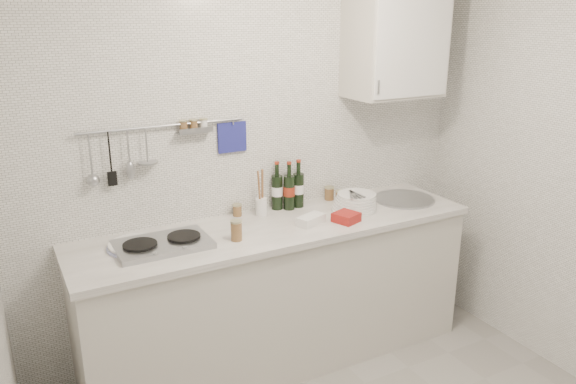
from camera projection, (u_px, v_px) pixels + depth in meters
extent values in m
cube|color=silver|center=(256.00, 159.00, 3.48)|extent=(3.00, 0.02, 2.50)
cube|color=beige|center=(279.00, 296.00, 3.48)|extent=(2.40, 0.60, 0.88)
cube|color=silver|center=(278.00, 227.00, 3.34)|extent=(2.44, 0.64, 0.04)
cube|color=black|center=(278.00, 349.00, 3.62)|extent=(2.34, 0.52, 0.10)
cube|color=#93969B|center=(163.00, 244.00, 3.01)|extent=(0.50, 0.32, 0.03)
cylinder|color=black|center=(140.00, 245.00, 2.95)|extent=(0.18, 0.18, 0.01)
cylinder|color=black|center=(184.00, 236.00, 3.06)|extent=(0.18, 0.18, 0.01)
cylinder|color=#93969B|center=(404.00, 199.00, 3.76)|extent=(0.40, 0.40, 0.02)
cylinder|color=#93969B|center=(403.00, 207.00, 3.78)|extent=(0.34, 0.34, 0.10)
cylinder|color=#93969B|center=(164.00, 126.00, 3.11)|extent=(0.95, 0.02, 0.02)
cube|color=navy|center=(232.00, 137.00, 3.35)|extent=(0.18, 0.02, 0.18)
cube|color=beige|center=(395.00, 41.00, 3.53)|extent=(0.60, 0.35, 0.70)
cube|color=white|center=(414.00, 42.00, 3.37)|extent=(0.56, 0.01, 0.66)
cylinder|color=#93969B|center=(379.00, 87.00, 3.32)|extent=(0.01, 0.01, 0.08)
cylinder|color=#4D56AE|center=(134.00, 247.00, 3.00)|extent=(0.29, 0.29, 0.01)
cylinder|color=#4D56AE|center=(135.00, 244.00, 3.00)|extent=(0.28, 0.28, 0.01)
cylinder|color=white|center=(354.00, 209.00, 3.57)|extent=(0.28, 0.28, 0.01)
cylinder|color=white|center=(354.00, 207.00, 3.57)|extent=(0.28, 0.28, 0.01)
cylinder|color=white|center=(355.00, 204.00, 3.57)|extent=(0.27, 0.27, 0.01)
cylinder|color=white|center=(355.00, 202.00, 3.57)|extent=(0.27, 0.27, 0.01)
cylinder|color=white|center=(356.00, 199.00, 3.57)|extent=(0.26, 0.26, 0.01)
cylinder|color=white|center=(356.00, 197.00, 3.58)|extent=(0.25, 0.25, 0.01)
cylinder|color=white|center=(357.00, 195.00, 3.58)|extent=(0.25, 0.25, 0.01)
cube|color=white|center=(311.00, 220.00, 3.33)|extent=(0.20, 0.15, 0.05)
cube|color=#A52312|center=(346.00, 217.00, 3.37)|extent=(0.17, 0.17, 0.06)
cylinder|color=white|center=(261.00, 207.00, 3.46)|extent=(0.07, 0.07, 0.11)
cylinder|color=#97643C|center=(262.00, 186.00, 3.43)|extent=(0.03, 0.05, 0.22)
cylinder|color=#97643C|center=(259.00, 187.00, 3.43)|extent=(0.01, 0.04, 0.20)
cylinder|color=brown|center=(237.00, 211.00, 3.46)|extent=(0.05, 0.05, 0.07)
cylinder|color=tan|center=(237.00, 205.00, 3.45)|extent=(0.06, 0.06, 0.01)
cylinder|color=brown|center=(329.00, 194.00, 3.76)|extent=(0.06, 0.06, 0.08)
cylinder|color=tan|center=(329.00, 187.00, 3.74)|extent=(0.07, 0.07, 0.01)
cylinder|color=brown|center=(340.00, 197.00, 3.71)|extent=(0.06, 0.06, 0.07)
cylinder|color=tan|center=(340.00, 191.00, 3.69)|extent=(0.06, 0.06, 0.01)
cylinder|color=brown|center=(236.00, 231.00, 3.09)|extent=(0.06, 0.06, 0.11)
cylinder|color=tan|center=(236.00, 221.00, 3.07)|extent=(0.07, 0.07, 0.01)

